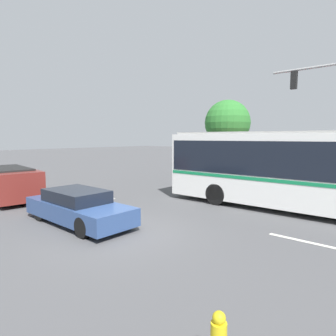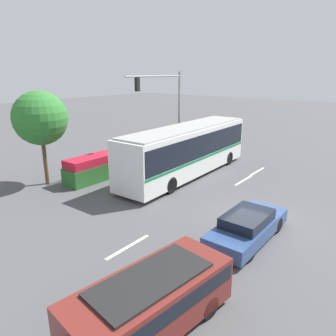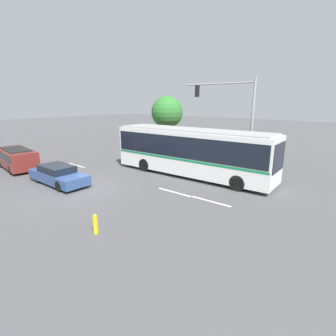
# 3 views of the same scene
# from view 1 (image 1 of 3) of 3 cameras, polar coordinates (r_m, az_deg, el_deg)

# --- Properties ---
(ground_plane) EXTENTS (140.00, 140.00, 0.00)m
(ground_plane) POSITION_cam_1_polar(r_m,az_deg,el_deg) (10.22, -9.85, -11.99)
(ground_plane) COLOR #4C4C4F
(city_bus) EXTENTS (12.13, 2.99, 3.40)m
(city_bus) POSITION_cam_1_polar(r_m,az_deg,el_deg) (13.37, 25.17, 0.25)
(city_bus) COLOR silver
(city_bus) RESTS_ON ground
(sedan_foreground) EXTENTS (4.74, 1.76, 1.24)m
(sedan_foreground) POSITION_cam_1_polar(r_m,az_deg,el_deg) (11.21, -17.23, -7.36)
(sedan_foreground) COLOR navy
(sedan_foreground) RESTS_ON ground
(suv_left_lane) EXTENTS (5.06, 2.52, 1.65)m
(suv_left_lane) POSITION_cam_1_polar(r_m,az_deg,el_deg) (16.68, -28.69, -2.24)
(suv_left_lane) COLOR maroon
(suv_left_lane) RESTS_ON ground
(flowering_hedge) EXTENTS (9.19, 1.47, 1.64)m
(flowering_hedge) POSITION_cam_1_polar(r_m,az_deg,el_deg) (18.07, 22.26, -1.86)
(flowering_hedge) COLOR #286028
(flowering_hedge) RESTS_ON ground
(street_tree_left) EXTENTS (3.27, 3.27, 5.83)m
(street_tree_left) POSITION_cam_1_polar(r_m,az_deg,el_deg) (21.61, 11.60, 8.66)
(street_tree_left) COLOR brown
(street_tree_left) RESTS_ON ground
(lane_stripe_near) EXTENTS (2.40, 0.16, 0.01)m
(lane_stripe_near) POSITION_cam_1_polar(r_m,az_deg,el_deg) (16.18, -13.19, -5.31)
(lane_stripe_near) COLOR silver
(lane_stripe_near) RESTS_ON ground
(lane_stripe_mid) EXTENTS (2.40, 0.16, 0.01)m
(lane_stripe_mid) POSITION_cam_1_polar(r_m,az_deg,el_deg) (9.94, 25.98, -13.00)
(lane_stripe_mid) COLOR silver
(lane_stripe_mid) RESTS_ON ground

